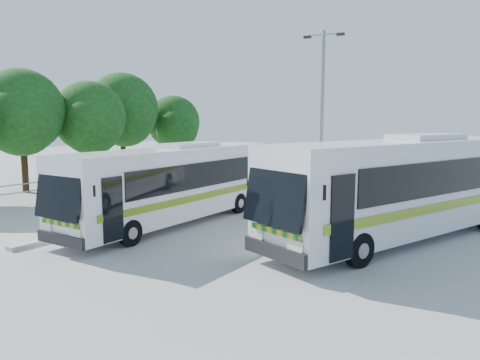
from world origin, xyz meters
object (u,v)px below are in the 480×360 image
Objects in this scene: tree_far_c at (90,117)px; coach_adjacent at (407,185)px; lamppost at (322,109)px; tree_far_e at (174,122)px; coach_main at (175,182)px; tree_far_d at (123,109)px; tree_far_b at (22,111)px.

coach_adjacent is (19.76, -2.28, -2.37)m from tree_far_c.
lamppost is (-5.63, 5.24, 2.79)m from coach_adjacent.
lamppost is (14.63, -5.24, 0.79)m from tree_far_e.
coach_adjacent reaches higher than coach_main.
tree_far_c reaches higher than coach_adjacent.
tree_far_d is at bearing -176.77° from coach_adjacent.
tree_far_c is 8.22m from tree_far_e.
tree_far_b is at bearing -102.91° from tree_far_c.
coach_adjacent is at bearing 4.49° from tree_far_b.
coach_main is 1.29× the size of lamppost.
tree_far_c is 0.88× the size of tree_far_d.
coach_main is (12.34, -1.13, -2.91)m from tree_far_b.
tree_far_e is (0.39, 12.10, -0.68)m from tree_far_b.
tree_far_e is at bearing 88.17° from tree_far_b.
tree_far_e is 0.70× the size of lamppost.
tree_far_e is 17.97m from coach_main.
tree_far_b is at bearing -91.83° from tree_far_e.
tree_far_d is 1.24× the size of tree_far_e.
lamppost is at bearing 156.24° from coach_adjacent.
tree_far_c is 1.10× the size of tree_far_e.
tree_far_b is at bearing -156.35° from coach_adjacent.
tree_far_b reaches higher than tree_far_e.
tree_far_b is at bearing -161.04° from lamppost.
coach_adjacent is at bearing -48.50° from lamppost.
tree_far_d is 0.67× the size of coach_main.
coach_main is 0.87× the size of coach_adjacent.
tree_far_c is 0.77× the size of lamppost.
tree_far_b reaches higher than coach_adjacent.
tree_far_d is 21.98m from coach_adjacent.
lamppost is at bearing -19.71° from tree_far_e.
tree_far_d reaches higher than tree_far_b.
lamppost reaches higher than tree_far_d.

